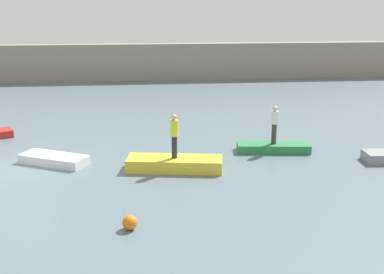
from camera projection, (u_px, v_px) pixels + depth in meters
name	position (u px, v px, depth m)	size (l,w,h in m)	color
ground_plane	(22.00, 170.00, 19.91)	(120.00, 120.00, 0.00)	slate
embankment_wall	(82.00, 63.00, 40.92)	(80.00, 1.20, 3.05)	gray
rowboat_white	(54.00, 159.00, 20.66)	(2.87, 1.08, 0.37)	white
rowboat_yellow	(175.00, 164.00, 19.88)	(3.82, 1.22, 0.51)	gold
rowboat_green	(273.00, 148.00, 22.28)	(3.25, 0.98, 0.37)	#2D7F47
person_white_shirt	(274.00, 123.00, 21.97)	(0.32, 0.32, 1.73)	#38332D
person_hiviz_shirt	(174.00, 134.00, 19.54)	(0.32, 0.32, 1.79)	#232838
mooring_buoy	(130.00, 223.00, 14.73)	(0.45, 0.45, 0.45)	orange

